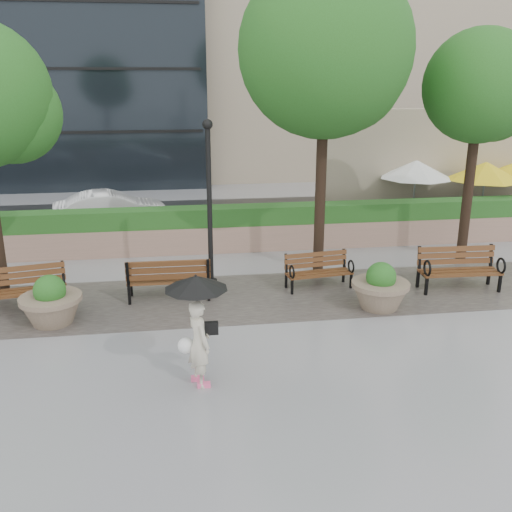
{
  "coord_description": "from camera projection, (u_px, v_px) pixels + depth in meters",
  "views": [
    {
      "loc": [
        -0.64,
        -9.71,
        5.11
      ],
      "look_at": [
        1.17,
        2.8,
        1.1
      ],
      "focal_mm": 40.0,
      "sensor_mm": 36.0,
      "label": 1
    }
  ],
  "objects": [
    {
      "name": "tree_1",
      "position": [
        330.0,
        56.0,
        14.04
      ],
      "size": [
        4.31,
        4.31,
        7.87
      ],
      "color": "black",
      "rests_on": "ground"
    },
    {
      "name": "bench_4",
      "position": [
        458.0,
        278.0,
        14.14
      ],
      "size": [
        2.01,
        0.86,
        1.06
      ],
      "rotation": [
        0.0,
        0.0,
        -0.04
      ],
      "color": "brown",
      "rests_on": "ground"
    },
    {
      "name": "bench_2",
      "position": [
        169.0,
        287.0,
        13.57
      ],
      "size": [
        1.96,
        0.81,
        1.04
      ],
      "rotation": [
        0.0,
        0.0,
        3.12
      ],
      "color": "brown",
      "rests_on": "ground"
    },
    {
      "name": "tree_2",
      "position": [
        483.0,
        91.0,
        15.26
      ],
      "size": [
        3.17,
        3.02,
        6.36
      ],
      "color": "black",
      "rests_on": "ground"
    },
    {
      "name": "bench_3",
      "position": [
        318.0,
        278.0,
        14.27
      ],
      "size": [
        1.71,
        0.86,
        0.88
      ],
      "rotation": [
        0.0,
        0.0,
        0.13
      ],
      "color": "brown",
      "rests_on": "ground"
    },
    {
      "name": "patio_umb_yellow_a",
      "position": [
        486.0,
        172.0,
        19.4
      ],
      "size": [
        2.5,
        2.5,
        2.3
      ],
      "color": "black",
      "rests_on": "ground"
    },
    {
      "name": "patio_umb_white",
      "position": [
        416.0,
        170.0,
        19.78
      ],
      "size": [
        2.5,
        2.5,
        2.3
      ],
      "color": "black",
      "rests_on": "ground"
    },
    {
      "name": "planter_right",
      "position": [
        380.0,
        290.0,
        12.99
      ],
      "size": [
        1.32,
        1.32,
        1.1
      ],
      "color": "#7F6B56",
      "rests_on": "ground"
    },
    {
      "name": "cafe_wall",
      "position": [
        452.0,
        164.0,
        20.92
      ],
      "size": [
        10.0,
        0.6,
        4.0
      ],
      "primitive_type": "cube",
      "color": "tan",
      "rests_on": "ground"
    },
    {
      "name": "car_right",
      "position": [
        112.0,
        210.0,
        19.88
      ],
      "size": [
        4.08,
        2.05,
        1.28
      ],
      "primitive_type": "imported",
      "rotation": [
        0.0,
        0.0,
        1.76
      ],
      "color": "white",
      "rests_on": "ground"
    },
    {
      "name": "cafe_hedge",
      "position": [
        464.0,
        220.0,
        19.24
      ],
      "size": [
        8.0,
        0.5,
        0.9
      ],
      "primitive_type": "cube",
      "color": "#254A18",
      "rests_on": "ground"
    },
    {
      "name": "hedge_wall",
      "position": [
        198.0,
        230.0,
        17.19
      ],
      "size": [
        24.0,
        0.8,
        1.35
      ],
      "color": "#9D7765",
      "rests_on": "ground"
    },
    {
      "name": "ground",
      "position": [
        216.0,
        358.0,
        10.79
      ],
      "size": [
        100.0,
        100.0,
        0.0
      ],
      "primitive_type": "plane",
      "color": "gray",
      "rests_on": "ground"
    },
    {
      "name": "pedestrian",
      "position": [
        198.0,
        320.0,
        9.57
      ],
      "size": [
        1.07,
        1.07,
        1.96
      ],
      "rotation": [
        0.0,
        0.0,
        1.96
      ],
      "color": "beige",
      "rests_on": "ground"
    },
    {
      "name": "asphalt_street",
      "position": [
        193.0,
        220.0,
        21.17
      ],
      "size": [
        40.0,
        7.0,
        0.0
      ],
      "primitive_type": "cube",
      "color": "black",
      "rests_on": "ground"
    },
    {
      "name": "bench_1",
      "position": [
        25.0,
        298.0,
        12.95
      ],
      "size": [
        1.92,
        1.05,
        0.98
      ],
      "rotation": [
        0.0,
        0.0,
        0.19
      ],
      "color": "brown",
      "rests_on": "ground"
    },
    {
      "name": "planter_left",
      "position": [
        51.0,
        305.0,
        12.17
      ],
      "size": [
        1.31,
        1.31,
        1.1
      ],
      "color": "#7F6B56",
      "rests_on": "ground"
    },
    {
      "name": "lamppost",
      "position": [
        210.0,
        219.0,
        13.62
      ],
      "size": [
        0.28,
        0.28,
        4.17
      ],
      "color": "black",
      "rests_on": "ground"
    },
    {
      "name": "cobble_strip",
      "position": [
        206.0,
        299.0,
        13.62
      ],
      "size": [
        28.0,
        3.2,
        0.01
      ],
      "primitive_type": "cube",
      "color": "#383330",
      "rests_on": "ground"
    }
  ]
}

